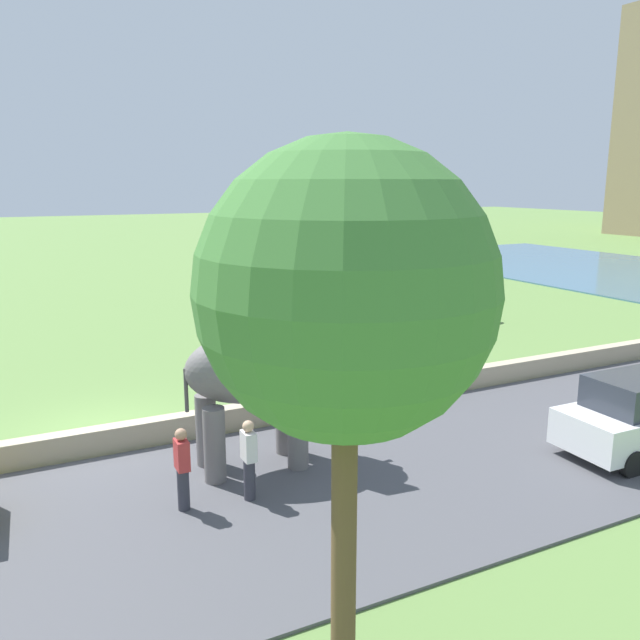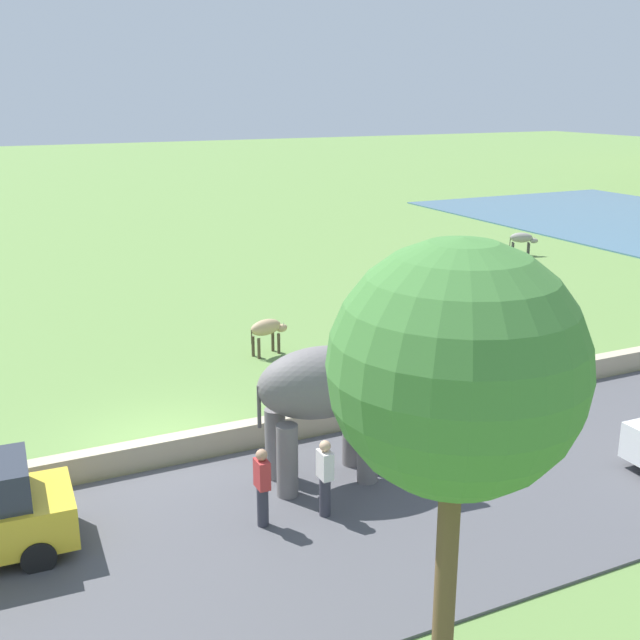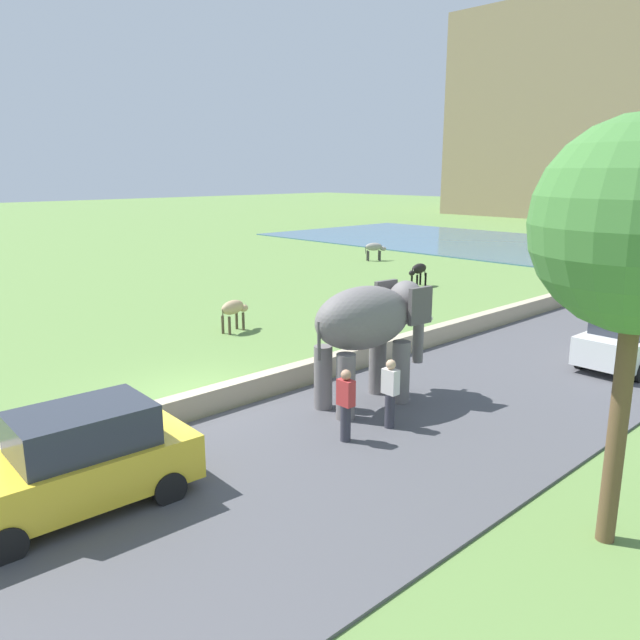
# 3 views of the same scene
# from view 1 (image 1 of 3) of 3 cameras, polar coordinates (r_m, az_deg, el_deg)

# --- Properties ---
(ground_plane) EXTENTS (220.00, 220.00, 0.00)m
(ground_plane) POSITION_cam_1_polar(r_m,az_deg,el_deg) (16.62, -18.69, -9.50)
(ground_plane) COLOR #608442
(lake) EXTENTS (36.00, 18.00, 0.08)m
(lake) POSITION_cam_1_polar(r_m,az_deg,el_deg) (47.96, 24.97, 3.90)
(lake) COLOR #426B84
(lake) RESTS_ON ground
(elephant) EXTENTS (1.66, 3.53, 2.99)m
(elephant) POSITION_cam_1_polar(r_m,az_deg,el_deg) (13.42, -5.24, -4.86)
(elephant) COLOR slate
(elephant) RESTS_ON ground
(person_beside_elephant) EXTENTS (0.36, 0.22, 1.63)m
(person_beside_elephant) POSITION_cam_1_polar(r_m,az_deg,el_deg) (12.38, -6.31, -12.12)
(person_beside_elephant) COLOR #33333D
(person_beside_elephant) RESTS_ON ground
(person_trailing) EXTENTS (0.36, 0.22, 1.63)m
(person_trailing) POSITION_cam_1_polar(r_m,az_deg,el_deg) (12.21, -12.08, -12.69)
(person_trailing) COLOR #33333D
(person_trailing) RESTS_ON ground
(cow_tan) EXTENTS (0.71, 1.42, 1.15)m
(cow_tan) POSITION_cam_1_polar(r_m,az_deg,el_deg) (21.77, -8.66, -1.59)
(cow_tan) COLOR tan
(cow_tan) RESTS_ON ground
(cow_white) EXTENTS (0.79, 1.42, 1.15)m
(cow_white) POSITION_cam_1_polar(r_m,az_deg,el_deg) (23.42, 7.91, -0.60)
(cow_white) COLOR silver
(cow_white) RESTS_ON ground
(cow_grey) EXTENTS (1.01, 1.36, 1.15)m
(cow_grey) POSITION_cam_1_polar(r_m,az_deg,el_deg) (37.71, 12.55, 4.04)
(cow_grey) COLOR gray
(cow_grey) RESTS_ON ground
(cow_black) EXTENTS (0.53, 1.41, 1.15)m
(cow_black) POSITION_cam_1_polar(r_m,az_deg,el_deg) (28.56, 13.98, 1.45)
(cow_black) COLOR black
(cow_black) RESTS_ON ground
(tree_near) EXTENTS (3.05, 3.05, 6.41)m
(tree_near) POSITION_cam_1_polar(r_m,az_deg,el_deg) (6.42, 2.31, 2.35)
(tree_near) COLOR brown
(tree_near) RESTS_ON ground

